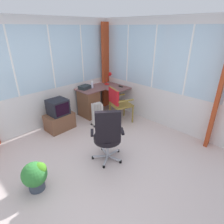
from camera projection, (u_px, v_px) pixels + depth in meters
name	position (u px, v px, depth m)	size (l,w,h in m)	color
ground	(98.00, 166.00, 3.34)	(5.33, 5.11, 0.06)	beige
north_window_panel	(36.00, 77.00, 4.14)	(4.33, 0.07, 2.51)	silver
east_window_panel	(169.00, 76.00, 4.20)	(0.07, 4.11, 2.51)	silver
curtain_corner	(106.00, 67.00, 5.40)	(0.32, 0.07, 2.41)	#A83D1E
curtain_east_far	(220.00, 90.00, 3.45)	(0.32, 0.07, 2.41)	#A83D1E
desk	(90.00, 102.00, 5.04)	(1.20, 1.01, 0.76)	brown
desk_lamp	(110.00, 76.00, 5.24)	(0.23, 0.19, 0.36)	red
tv_remote	(121.00, 86.00, 5.10)	(0.04, 0.15, 0.02)	black
spray_bottle	(92.00, 84.00, 4.96)	(0.06, 0.06, 0.22)	silver
paper_tray	(85.00, 87.00, 4.92)	(0.30, 0.23, 0.09)	#222B2E
wooden_armchair	(117.00, 101.00, 4.62)	(0.61, 0.61, 0.92)	olive
office_chair	(108.00, 134.00, 3.19)	(0.61, 0.60, 1.06)	#B7B7BF
tv_on_stand	(59.00, 116.00, 4.39)	(0.66, 0.46, 0.76)	brown
space_heater	(98.00, 114.00, 4.59)	(0.32, 0.21, 0.60)	silver
potted_plant	(35.00, 175.00, 2.74)	(0.38, 0.38, 0.47)	#3B4553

